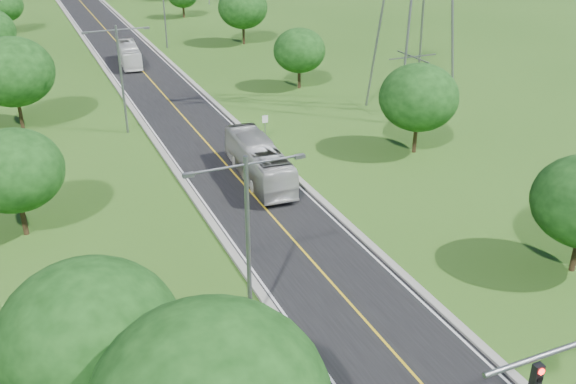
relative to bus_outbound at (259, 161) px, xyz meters
name	(u,v)px	position (x,y,z in m)	size (l,w,h in m)	color
ground	(155,85)	(-1.46, 30.03, -1.61)	(260.00, 260.00, 0.00)	#2A5016
road	(144,72)	(-1.46, 36.03, -1.58)	(8.00, 150.00, 0.06)	black
curb_left	(109,75)	(-5.71, 36.03, -1.50)	(0.50, 150.00, 0.22)	gray
curb_right	(177,68)	(2.79, 36.03, -1.50)	(0.50, 150.00, 0.22)	gray
speed_limit_sign	(265,123)	(3.74, 8.01, -0.01)	(0.55, 0.09, 2.40)	slate
streetlight_near_left	(248,235)	(-7.46, -17.97, 4.33)	(5.90, 0.25, 10.00)	slate
streetlight_mid_left	(121,71)	(-7.46, 15.03, 4.33)	(5.90, 0.25, 10.00)	slate
streetlight_far_right	(164,6)	(4.54, 48.03, 4.33)	(5.90, 0.25, 10.00)	slate
tree_la	(91,337)	(-15.46, -21.97, 3.66)	(7.14, 7.14, 8.30)	black
tree_lb	(14,170)	(-17.46, -1.97, 3.04)	(6.30, 6.30, 7.33)	black
tree_lc	(13,72)	(-16.46, 20.03, 3.97)	(7.56, 7.56, 8.79)	black
tree_le	(4,5)	(-15.96, 68.03, 2.72)	(5.88, 5.88, 6.84)	black
tree_rb	(419,97)	(14.54, 0.03, 3.35)	(6.72, 6.72, 7.82)	black
tree_rc	(299,50)	(13.54, 22.03, 2.72)	(5.88, 5.88, 6.84)	black
tree_rd	(243,7)	(15.54, 46.03, 3.66)	(7.14, 7.14, 8.30)	black
bus_outbound	(259,161)	(0.00, 0.00, 0.00)	(2.60, 11.12, 3.10)	beige
bus_inbound	(129,55)	(-2.26, 40.28, -0.22)	(2.24, 9.56, 2.66)	white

